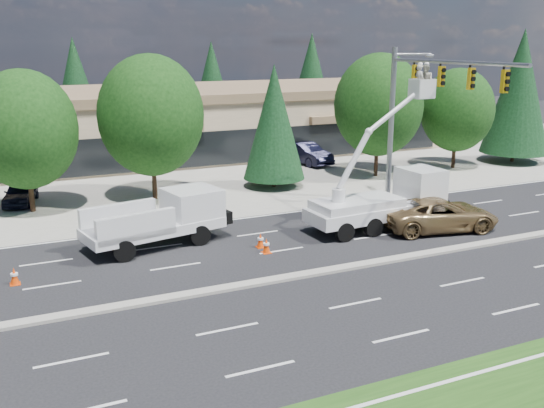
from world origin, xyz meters
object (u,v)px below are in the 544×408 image
signal_mast (416,102)px  bucket_truck (389,193)px  minivan (440,214)px  utility_pickup (163,224)px

signal_mast → bucket_truck: signal_mast is taller
bucket_truck → minivan: bucket_truck is taller
utility_pickup → minivan: (13.38, -3.50, -0.20)m
utility_pickup → minivan: 13.84m
signal_mast → bucket_truck: 6.04m
signal_mast → utility_pickup: (-14.72, -0.75, -5.03)m
signal_mast → minivan: (-1.34, -4.24, -5.23)m
bucket_truck → minivan: bearing=-41.6°
utility_pickup → bucket_truck: 11.54m
utility_pickup → bucket_truck: bearing=-21.3°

